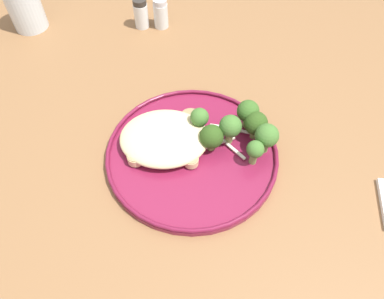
# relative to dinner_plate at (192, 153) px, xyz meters

# --- Properties ---
(ground) EXTENTS (6.00, 6.00, 0.00)m
(ground) POSITION_rel_dinner_plate_xyz_m (-0.03, 0.02, -0.75)
(ground) COLOR #665B51
(wooden_dining_table) EXTENTS (1.40, 1.00, 0.74)m
(wooden_dining_table) POSITION_rel_dinner_plate_xyz_m (-0.03, 0.02, -0.09)
(wooden_dining_table) COLOR brown
(wooden_dining_table) RESTS_ON ground
(dinner_plate) EXTENTS (0.29, 0.29, 0.02)m
(dinner_plate) POSITION_rel_dinner_plate_xyz_m (0.00, 0.00, 0.00)
(dinner_plate) COLOR maroon
(dinner_plate) RESTS_ON wooden_dining_table
(noodle_bed) EXTENTS (0.15, 0.12, 0.03)m
(noodle_bed) POSITION_rel_dinner_plate_xyz_m (0.05, -0.02, 0.02)
(noodle_bed) COLOR beige
(noodle_bed) RESTS_ON dinner_plate
(seared_scallop_right_edge) EXTENTS (0.03, 0.03, 0.02)m
(seared_scallop_right_edge) POSITION_rel_dinner_plate_xyz_m (0.00, -0.07, 0.01)
(seared_scallop_right_edge) COLOR #DBB77A
(seared_scallop_right_edge) RESTS_ON dinner_plate
(seared_scallop_tilted_round) EXTENTS (0.03, 0.03, 0.02)m
(seared_scallop_tilted_round) POSITION_rel_dinner_plate_xyz_m (0.09, 0.02, 0.01)
(seared_scallop_tilted_round) COLOR #E5C689
(seared_scallop_tilted_round) RESTS_ON dinner_plate
(seared_scallop_center_golden) EXTENTS (0.04, 0.04, 0.01)m
(seared_scallop_center_golden) POSITION_rel_dinner_plate_xyz_m (0.06, -0.04, 0.01)
(seared_scallop_center_golden) COLOR #E5C689
(seared_scallop_center_golden) RESTS_ON dinner_plate
(seared_scallop_tiny_bay) EXTENTS (0.02, 0.02, 0.02)m
(seared_scallop_tiny_bay) POSITION_rel_dinner_plate_xyz_m (0.04, -0.05, 0.01)
(seared_scallop_tiny_bay) COLOR beige
(seared_scallop_tiny_bay) RESTS_ON dinner_plate
(seared_scallop_left_edge) EXTENTS (0.03, 0.03, 0.01)m
(seared_scallop_left_edge) POSITION_rel_dinner_plate_xyz_m (0.03, -0.00, 0.01)
(seared_scallop_left_edge) COLOR beige
(seared_scallop_left_edge) RESTS_ON dinner_plate
(seared_scallop_rear_pale) EXTENTS (0.03, 0.03, 0.02)m
(seared_scallop_rear_pale) POSITION_rel_dinner_plate_xyz_m (0.02, -0.04, 0.01)
(seared_scallop_rear_pale) COLOR #E5C689
(seared_scallop_rear_pale) RESTS_ON dinner_plate
(seared_scallop_front_small) EXTENTS (0.02, 0.02, 0.02)m
(seared_scallop_front_small) POSITION_rel_dinner_plate_xyz_m (0.00, 0.02, 0.01)
(seared_scallop_front_small) COLOR #E5C689
(seared_scallop_front_small) RESTS_ON dinner_plate
(broccoli_floret_center_pile) EXTENTS (0.04, 0.04, 0.05)m
(broccoli_floret_center_pile) POSITION_rel_dinner_plate_xyz_m (-0.03, -0.01, 0.03)
(broccoli_floret_center_pile) COLOR #7A994C
(broccoli_floret_center_pile) RESTS_ON dinner_plate
(broccoli_floret_split_head) EXTENTS (0.04, 0.04, 0.06)m
(broccoli_floret_split_head) POSITION_rel_dinner_plate_xyz_m (-0.12, -0.01, 0.04)
(broccoli_floret_split_head) COLOR #7A994C
(broccoli_floret_split_head) RESTS_ON dinner_plate
(broccoli_floret_right_tilted) EXTENTS (0.04, 0.04, 0.06)m
(broccoli_floret_right_tilted) POSITION_rel_dinner_plate_xyz_m (-0.06, -0.03, 0.04)
(broccoli_floret_right_tilted) COLOR #89A356
(broccoli_floret_right_tilted) RESTS_ON dinner_plate
(broccoli_floret_front_edge) EXTENTS (0.03, 0.03, 0.05)m
(broccoli_floret_front_edge) POSITION_rel_dinner_plate_xyz_m (-0.01, -0.05, 0.04)
(broccoli_floret_front_edge) COLOR #7A994C
(broccoli_floret_front_edge) RESTS_ON dinner_plate
(broccoli_floret_left_leaning) EXTENTS (0.04, 0.04, 0.06)m
(broccoli_floret_left_leaning) POSITION_rel_dinner_plate_xyz_m (-0.10, -0.06, 0.04)
(broccoli_floret_left_leaning) COLOR #7A994C
(broccoli_floret_left_leaning) RESTS_ON dinner_plate
(broccoli_floret_beside_noodles) EXTENTS (0.04, 0.04, 0.06)m
(broccoli_floret_beside_noodles) POSITION_rel_dinner_plate_xyz_m (-0.11, -0.04, 0.04)
(broccoli_floret_beside_noodles) COLOR #7A994C
(broccoli_floret_beside_noodles) RESTS_ON dinner_plate
(broccoli_floret_small_sprig) EXTENTS (0.03, 0.03, 0.05)m
(broccoli_floret_small_sprig) POSITION_rel_dinner_plate_xyz_m (-0.10, 0.01, 0.03)
(broccoli_floret_small_sprig) COLOR #7A994C
(broccoli_floret_small_sprig) RESTS_ON dinner_plate
(onion_sliver_long_sliver) EXTENTS (0.05, 0.02, 0.00)m
(onion_sliver_long_sliver) POSITION_rel_dinner_plate_xyz_m (-0.08, -0.05, 0.01)
(onion_sliver_long_sliver) COLOR silver
(onion_sliver_long_sliver) RESTS_ON dinner_plate
(onion_sliver_curled_piece) EXTENTS (0.05, 0.01, 0.00)m
(onion_sliver_curled_piece) POSITION_rel_dinner_plate_xyz_m (-0.06, -0.05, 0.01)
(onion_sliver_curled_piece) COLOR silver
(onion_sliver_curled_piece) RESTS_ON dinner_plate
(onion_sliver_pale_crescent) EXTENTS (0.05, 0.03, 0.00)m
(onion_sliver_pale_crescent) POSITION_rel_dinner_plate_xyz_m (-0.05, -0.02, 0.01)
(onion_sliver_pale_crescent) COLOR silver
(onion_sliver_pale_crescent) RESTS_ON dinner_plate
(onion_sliver_short_strip) EXTENTS (0.03, 0.04, 0.00)m
(onion_sliver_short_strip) POSITION_rel_dinner_plate_xyz_m (-0.07, -0.00, 0.01)
(onion_sliver_short_strip) COLOR silver
(onion_sliver_short_strip) RESTS_ON dinner_plate
(water_glass) EXTENTS (0.07, 0.07, 0.11)m
(water_glass) POSITION_rel_dinner_plate_xyz_m (0.37, -0.37, 0.04)
(water_glass) COLOR silver
(water_glass) RESTS_ON wooden_dining_table
(salt_shaker) EXTENTS (0.03, 0.03, 0.07)m
(salt_shaker) POSITION_rel_dinner_plate_xyz_m (0.07, -0.37, 0.02)
(salt_shaker) COLOR white
(salt_shaker) RESTS_ON wooden_dining_table
(pepper_shaker) EXTENTS (0.03, 0.03, 0.07)m
(pepper_shaker) POSITION_rel_dinner_plate_xyz_m (0.11, -0.37, 0.02)
(pepper_shaker) COLOR white
(pepper_shaker) RESTS_ON wooden_dining_table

